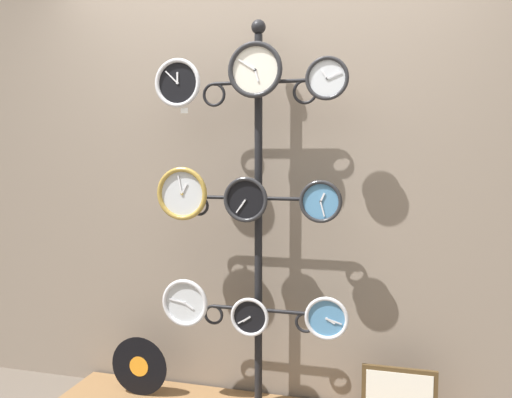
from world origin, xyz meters
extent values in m
cube|color=gray|center=(0.00, 0.57, 1.40)|extent=(4.40, 0.04, 2.80)
cylinder|color=black|center=(0.00, 0.41, 1.03)|extent=(0.04, 0.04, 2.01)
sphere|color=black|center=(0.00, 0.41, 2.07)|extent=(0.08, 0.08, 0.08)
cylinder|color=black|center=(-0.12, 0.41, 1.79)|extent=(0.24, 0.02, 0.02)
torus|color=black|center=(-0.24, 0.41, 1.73)|extent=(0.13, 0.02, 0.13)
cylinder|color=black|center=(0.12, 0.41, 1.79)|extent=(0.24, 0.02, 0.02)
torus|color=black|center=(0.24, 0.41, 1.73)|extent=(0.13, 0.02, 0.13)
cylinder|color=black|center=(-0.17, 0.41, 1.19)|extent=(0.33, 0.02, 0.02)
torus|color=black|center=(-0.33, 0.41, 1.14)|extent=(0.11, 0.02, 0.11)
cylinder|color=black|center=(0.17, 0.41, 1.19)|extent=(0.33, 0.02, 0.02)
torus|color=black|center=(0.33, 0.41, 1.14)|extent=(0.11, 0.02, 0.11)
cylinder|color=black|center=(-0.13, 0.41, 0.58)|extent=(0.26, 0.02, 0.02)
torus|color=black|center=(-0.26, 0.41, 0.53)|extent=(0.11, 0.02, 0.11)
cylinder|color=black|center=(0.13, 0.41, 0.58)|extent=(0.26, 0.02, 0.02)
torus|color=black|center=(0.26, 0.41, 0.53)|extent=(0.11, 0.02, 0.11)
cylinder|color=black|center=(-0.40, 0.30, 1.78)|extent=(0.23, 0.02, 0.23)
torus|color=silver|center=(-0.40, 0.29, 1.78)|extent=(0.25, 0.02, 0.25)
cylinder|color=silver|center=(-0.40, 0.29, 1.78)|extent=(0.01, 0.01, 0.01)
cube|color=silver|center=(-0.40, 0.29, 1.81)|extent=(0.01, 0.00, 0.06)
cube|color=silver|center=(-0.43, 0.29, 1.81)|extent=(0.07, 0.00, 0.07)
cylinder|color=silver|center=(0.01, 0.33, 1.84)|extent=(0.26, 0.02, 0.26)
torus|color=#262628|center=(0.01, 0.32, 1.84)|extent=(0.28, 0.03, 0.28)
cylinder|color=#262628|center=(0.01, 0.32, 1.84)|extent=(0.02, 0.01, 0.02)
cube|color=silver|center=(0.01, 0.32, 1.81)|extent=(0.03, 0.00, 0.06)
cube|color=silver|center=(-0.04, 0.32, 1.86)|extent=(0.09, 0.00, 0.06)
cylinder|color=silver|center=(0.36, 0.33, 1.78)|extent=(0.19, 0.02, 0.19)
torus|color=#262628|center=(0.36, 0.32, 1.78)|extent=(0.21, 0.02, 0.21)
cylinder|color=#262628|center=(0.36, 0.32, 1.78)|extent=(0.01, 0.01, 0.01)
cube|color=silver|center=(0.35, 0.31, 1.80)|extent=(0.03, 0.00, 0.04)
cube|color=silver|center=(0.40, 0.31, 1.80)|extent=(0.07, 0.00, 0.03)
cylinder|color=silver|center=(-0.39, 0.32, 1.21)|extent=(0.26, 0.02, 0.26)
torus|color=#A58438|center=(-0.39, 0.31, 1.21)|extent=(0.28, 0.03, 0.28)
cylinder|color=#A58438|center=(-0.39, 0.31, 1.21)|extent=(0.02, 0.01, 0.02)
cube|color=silver|center=(-0.38, 0.31, 1.24)|extent=(0.04, 0.00, 0.06)
cube|color=silver|center=(-0.40, 0.30, 1.26)|extent=(0.03, 0.00, 0.10)
cylinder|color=black|center=(-0.05, 0.34, 1.18)|extent=(0.21, 0.02, 0.21)
torus|color=#262628|center=(-0.05, 0.32, 1.18)|extent=(0.24, 0.02, 0.24)
cylinder|color=#262628|center=(-0.05, 0.32, 1.18)|extent=(0.01, 0.01, 0.01)
cube|color=silver|center=(-0.06, 0.32, 1.16)|extent=(0.04, 0.00, 0.05)
cube|color=silver|center=(-0.07, 0.32, 1.15)|extent=(0.05, 0.00, 0.07)
cylinder|color=#4C84B2|center=(0.34, 0.34, 1.18)|extent=(0.19, 0.02, 0.19)
torus|color=#262628|center=(0.34, 0.33, 1.18)|extent=(0.21, 0.02, 0.21)
cylinder|color=#262628|center=(0.34, 0.33, 1.18)|extent=(0.01, 0.01, 0.01)
cube|color=silver|center=(0.35, 0.33, 1.21)|extent=(0.03, 0.00, 0.05)
cube|color=silver|center=(0.35, 0.32, 1.15)|extent=(0.03, 0.00, 0.08)
cylinder|color=silver|center=(-0.37, 0.30, 0.63)|extent=(0.24, 0.02, 0.24)
torus|color=silver|center=(-0.37, 0.29, 0.63)|extent=(0.26, 0.02, 0.26)
cylinder|color=silver|center=(-0.37, 0.29, 0.63)|extent=(0.01, 0.01, 0.01)
cube|color=silver|center=(-0.35, 0.29, 0.61)|extent=(0.05, 0.00, 0.04)
cube|color=silver|center=(-0.42, 0.29, 0.63)|extent=(0.09, 0.00, 0.02)
cylinder|color=black|center=(-0.02, 0.33, 0.57)|extent=(0.19, 0.02, 0.19)
torus|color=silver|center=(-0.02, 0.32, 0.57)|extent=(0.21, 0.02, 0.21)
cylinder|color=silver|center=(-0.02, 0.32, 0.57)|extent=(0.01, 0.01, 0.01)
cube|color=silver|center=(-0.04, 0.32, 0.56)|extent=(0.04, 0.00, 0.03)
cube|color=silver|center=(-0.06, 0.32, 0.55)|extent=(0.07, 0.00, 0.04)
cylinder|color=#4C84B2|center=(0.38, 0.31, 0.60)|extent=(0.20, 0.02, 0.20)
torus|color=silver|center=(0.38, 0.29, 0.60)|extent=(0.22, 0.02, 0.22)
cylinder|color=silver|center=(0.38, 0.29, 0.60)|extent=(0.01, 0.01, 0.01)
cube|color=silver|center=(0.40, 0.29, 0.59)|extent=(0.05, 0.00, 0.03)
cube|color=silver|center=(0.42, 0.29, 0.59)|extent=(0.08, 0.00, 0.03)
cylinder|color=black|center=(-0.67, 0.33, 0.23)|extent=(0.34, 0.01, 0.34)
cylinder|color=orange|center=(-0.67, 0.32, 0.23)|extent=(0.11, 0.00, 0.11)
cube|color=#4C381E|center=(0.74, 0.36, 0.21)|extent=(0.36, 0.02, 0.31)
cube|color=white|center=(0.74, 0.35, 0.21)|extent=(0.32, 0.00, 0.26)
cube|color=white|center=(-0.37, 0.29, 1.64)|extent=(0.04, 0.00, 0.03)
camera|label=1|loc=(0.66, -2.13, 1.41)|focal=35.00mm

